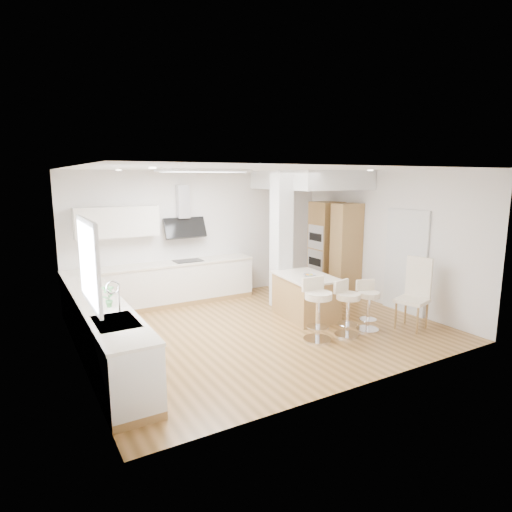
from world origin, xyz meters
TOP-DOWN VIEW (x-y plane):
  - ground at (0.00, 0.00)m, footprint 6.00×6.00m
  - ceiling at (0.00, 0.00)m, footprint 6.00×5.00m
  - wall_back at (0.00, 2.50)m, footprint 6.00×0.04m
  - wall_left at (-3.00, 0.00)m, footprint 0.04×5.00m
  - wall_right at (3.00, 0.00)m, footprint 0.04×5.00m
  - skylight at (-0.79, 0.60)m, footprint 4.10×2.10m
  - window_left at (-2.96, -0.90)m, footprint 0.06×1.28m
  - doorway_right at (2.97, -0.60)m, footprint 0.05×1.00m
  - counter_left at (-2.70, 0.23)m, footprint 0.63×4.50m
  - counter_back at (-0.91, 2.22)m, footprint 3.62×0.63m
  - pillar at (1.05, 0.95)m, footprint 0.35×0.35m
  - soffit at (2.10, 1.40)m, footprint 1.78×2.20m
  - oven_column at (2.68, 1.23)m, footprint 0.63×1.21m
  - peninsula at (1.08, 0.13)m, footprint 1.02×1.42m
  - bar_stool_a at (0.51, -0.95)m, footprint 0.50×0.50m
  - bar_stool_b at (1.08, -1.03)m, footprint 0.51×0.51m
  - bar_stool_c at (1.58, -1.02)m, footprint 0.49×0.49m
  - dining_chair at (2.42, -1.33)m, footprint 0.61×0.61m

SIDE VIEW (x-z plane):
  - ground at x=0.00m, z-range 0.00..0.00m
  - ceiling at x=0.00m, z-range -0.01..0.01m
  - peninsula at x=1.08m, z-range -0.03..0.85m
  - counter_left at x=-2.70m, z-range -0.22..1.13m
  - bar_stool_c at x=1.58m, z-range 0.05..0.94m
  - bar_stool_b at x=1.08m, z-range 0.06..1.00m
  - bar_stool_a at x=0.51m, z-range 0.06..1.11m
  - dining_chair at x=2.42m, z-range 0.04..1.31m
  - counter_back at x=-0.91m, z-range -0.55..1.95m
  - doorway_right at x=2.97m, z-range -0.05..2.05m
  - oven_column at x=2.68m, z-range 0.00..2.10m
  - wall_back at x=0.00m, z-range 0.00..2.80m
  - wall_left at x=-3.00m, z-range 0.00..2.80m
  - wall_right at x=3.00m, z-range 0.00..2.80m
  - pillar at x=1.05m, z-range 0.00..2.80m
  - window_left at x=-2.96m, z-range 1.16..2.23m
  - soffit at x=2.10m, z-range 2.40..2.80m
  - skylight at x=-0.79m, z-range 2.74..2.80m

